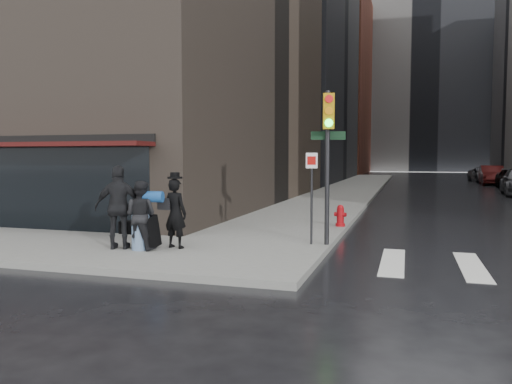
{
  "coord_description": "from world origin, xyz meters",
  "views": [
    {
      "loc": [
        3.78,
        -10.21,
        2.29
      ],
      "look_at": [
        -0.36,
        3.35,
        1.3
      ],
      "focal_mm": 35.0,
      "sensor_mm": 36.0,
      "label": 1
    }
  ],
  "objects_px": {
    "man_greycoat": "(119,207)",
    "traffic_light": "(326,146)",
    "parked_car_5": "(492,175)",
    "fire_hydrant": "(340,217)",
    "man_jeans": "(140,215)",
    "parked_car_6": "(485,174)",
    "man_overcoat": "(170,216)"
  },
  "relations": [
    {
      "from": "man_jeans",
      "to": "parked_car_5",
      "type": "bearing_deg",
      "value": -108.23
    },
    {
      "from": "man_greycoat",
      "to": "traffic_light",
      "type": "distance_m",
      "value": 5.12
    },
    {
      "from": "parked_car_6",
      "to": "fire_hydrant",
      "type": "bearing_deg",
      "value": -109.32
    },
    {
      "from": "fire_hydrant",
      "to": "parked_car_6",
      "type": "height_order",
      "value": "parked_car_6"
    },
    {
      "from": "traffic_light",
      "to": "fire_hydrant",
      "type": "bearing_deg",
      "value": 77.91
    },
    {
      "from": "man_overcoat",
      "to": "man_greycoat",
      "type": "distance_m",
      "value": 1.18
    },
    {
      "from": "parked_car_6",
      "to": "traffic_light",
      "type": "bearing_deg",
      "value": -108.0
    },
    {
      "from": "traffic_light",
      "to": "parked_car_5",
      "type": "xyz_separation_m",
      "value": [
        8.58,
        33.32,
        -1.76
      ]
    },
    {
      "from": "traffic_light",
      "to": "fire_hydrant",
      "type": "xyz_separation_m",
      "value": [
        -0.09,
        3.45,
        -2.12
      ]
    },
    {
      "from": "man_greycoat",
      "to": "fire_hydrant",
      "type": "bearing_deg",
      "value": -147.04
    },
    {
      "from": "fire_hydrant",
      "to": "parked_car_6",
      "type": "distance_m",
      "value": 36.77
    },
    {
      "from": "fire_hydrant",
      "to": "parked_car_6",
      "type": "bearing_deg",
      "value": 75.93
    },
    {
      "from": "parked_car_5",
      "to": "parked_car_6",
      "type": "height_order",
      "value": "parked_car_5"
    },
    {
      "from": "man_jeans",
      "to": "parked_car_6",
      "type": "relative_size",
      "value": 0.32
    },
    {
      "from": "fire_hydrant",
      "to": "man_greycoat",
      "type": "bearing_deg",
      "value": -129.66
    },
    {
      "from": "man_greycoat",
      "to": "traffic_light",
      "type": "bearing_deg",
      "value": -174.55
    },
    {
      "from": "traffic_light",
      "to": "parked_car_6",
      "type": "height_order",
      "value": "traffic_light"
    },
    {
      "from": "traffic_light",
      "to": "fire_hydrant",
      "type": "distance_m",
      "value": 4.04
    },
    {
      "from": "man_overcoat",
      "to": "parked_car_5",
      "type": "xyz_separation_m",
      "value": [
        12.03,
        34.79,
        -0.11
      ]
    },
    {
      "from": "man_greycoat",
      "to": "parked_car_5",
      "type": "bearing_deg",
      "value": -127.79
    },
    {
      "from": "man_overcoat",
      "to": "parked_car_6",
      "type": "relative_size",
      "value": 0.36
    },
    {
      "from": "man_overcoat",
      "to": "parked_car_5",
      "type": "bearing_deg",
      "value": -97.49
    },
    {
      "from": "man_greycoat",
      "to": "parked_car_5",
      "type": "distance_m",
      "value": 37.58
    },
    {
      "from": "man_jeans",
      "to": "traffic_light",
      "type": "distance_m",
      "value": 4.7
    },
    {
      "from": "man_overcoat",
      "to": "man_jeans",
      "type": "height_order",
      "value": "man_overcoat"
    },
    {
      "from": "man_greycoat",
      "to": "parked_car_6",
      "type": "relative_size",
      "value": 0.39
    },
    {
      "from": "man_overcoat",
      "to": "parked_car_5",
      "type": "distance_m",
      "value": 36.81
    },
    {
      "from": "parked_car_5",
      "to": "fire_hydrant",
      "type": "bearing_deg",
      "value": -103.73
    },
    {
      "from": "man_overcoat",
      "to": "parked_car_5",
      "type": "relative_size",
      "value": 0.37
    },
    {
      "from": "traffic_light",
      "to": "man_jeans",
      "type": "bearing_deg",
      "value": -168.72
    },
    {
      "from": "man_overcoat",
      "to": "traffic_light",
      "type": "distance_m",
      "value": 4.1
    },
    {
      "from": "man_greycoat",
      "to": "traffic_light",
      "type": "height_order",
      "value": "traffic_light"
    }
  ]
}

